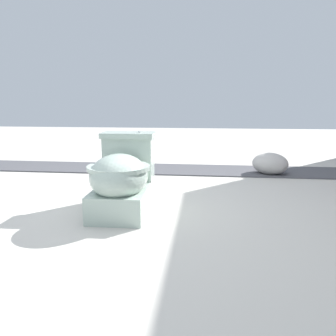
{
  "coord_description": "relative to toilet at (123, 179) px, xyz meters",
  "views": [
    {
      "loc": [
        2.05,
        0.43,
        0.72
      ],
      "look_at": [
        0.01,
        0.2,
        0.3
      ],
      "focal_mm": 35.0,
      "sensor_mm": 36.0,
      "label": 1
    }
  ],
  "objects": [
    {
      "name": "ground_plane",
      "position": [
        -0.01,
        0.1,
        -0.22
      ],
      "size": [
        14.0,
        14.0,
        0.0
      ],
      "primitive_type": "plane",
      "color": "beige"
    },
    {
      "name": "gravel_strip",
      "position": [
        -1.38,
        0.6,
        -0.21
      ],
      "size": [
        0.56,
        8.0,
        0.01
      ],
      "primitive_type": "cube",
      "color": "#4C4C51",
      "rests_on": "ground"
    },
    {
      "name": "toilet",
      "position": [
        0.0,
        0.0,
        0.0
      ],
      "size": [
        0.64,
        0.4,
        0.52
      ],
      "rotation": [
        0.0,
        0.0,
        0.02
      ],
      "color": "#B2C6B7",
      "rests_on": "ground"
    },
    {
      "name": "boulder_near",
      "position": [
        -1.26,
        1.18,
        -0.11
      ],
      "size": [
        0.4,
        0.44,
        0.22
      ],
      "primitive_type": "ellipsoid",
      "rotation": [
        0.0,
        0.0,
        1.12
      ],
      "color": "#B7B2AD",
      "rests_on": "ground"
    }
  ]
}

